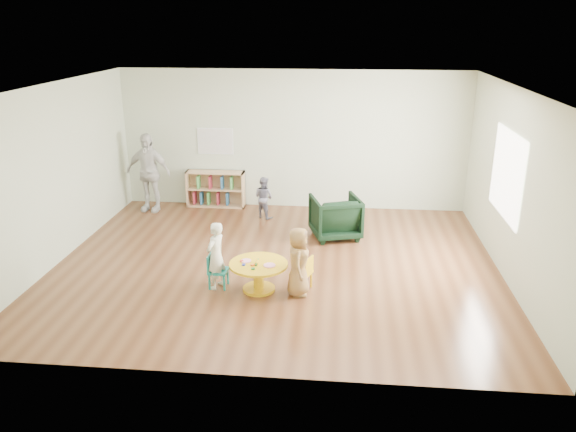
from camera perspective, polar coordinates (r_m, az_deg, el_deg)
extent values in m
plane|color=#55301B|center=(9.03, -1.22, -4.92)|extent=(7.00, 7.00, 0.00)
cube|color=white|center=(8.29, -1.36, 12.69)|extent=(7.00, 6.00, 0.10)
cube|color=#B5C2A6|center=(11.45, 0.52, 7.71)|extent=(7.00, 0.10, 2.80)
cube|color=#B5C2A6|center=(5.75, -4.85, -4.42)|extent=(7.00, 0.10, 2.80)
cube|color=#B5C2A6|center=(9.61, -22.54, 3.94)|extent=(0.10, 6.00, 2.80)
cube|color=#B5C2A6|center=(8.85, 21.85, 2.80)|extent=(0.10, 6.00, 2.80)
cube|color=silver|center=(9.10, 21.32, 3.95)|extent=(0.02, 1.60, 1.30)
cylinder|color=gold|center=(8.14, -2.99, -6.29)|extent=(0.15, 0.15, 0.38)
cylinder|color=gold|center=(8.22, -2.97, -7.38)|extent=(0.47, 0.47, 0.04)
cylinder|color=gold|center=(8.05, -3.02, -4.93)|extent=(0.84, 0.84, 0.04)
cylinder|color=pink|center=(8.11, -4.28, -4.57)|extent=(0.15, 0.15, 0.02)
cylinder|color=pink|center=(7.95, -1.89, -5.03)|extent=(0.17, 0.17, 0.02)
cylinder|color=gold|center=(8.02, -3.17, -4.72)|extent=(0.04, 0.12, 0.04)
cylinder|color=#116230|center=(7.95, -3.27, -4.96)|extent=(0.02, 0.05, 0.02)
cylinder|color=#116230|center=(8.10, -3.08, -4.47)|extent=(0.02, 0.05, 0.02)
cube|color=red|center=(8.10, -4.72, -4.59)|extent=(0.06, 0.06, 0.02)
cube|color=#FF5E15|center=(7.97, -3.63, -4.98)|extent=(0.06, 0.07, 0.02)
cube|color=#1928BC|center=(7.99, -4.53, -4.96)|extent=(0.05, 0.05, 0.02)
cube|color=#116230|center=(7.86, -3.58, -5.36)|extent=(0.06, 0.05, 0.02)
cube|color=teal|center=(8.26, -7.09, -5.54)|extent=(0.28, 0.28, 0.04)
cube|color=teal|center=(8.23, -7.92, -4.62)|extent=(0.04, 0.27, 0.24)
cylinder|color=teal|center=(8.44, -7.58, -6.02)|extent=(0.03, 0.03, 0.24)
cylinder|color=teal|center=(8.25, -7.98, -6.66)|extent=(0.03, 0.03, 0.24)
cylinder|color=teal|center=(8.39, -6.13, -6.13)|extent=(0.03, 0.03, 0.24)
cylinder|color=teal|center=(8.20, -6.50, -6.78)|extent=(0.03, 0.03, 0.24)
cube|color=gold|center=(8.14, 1.36, -5.79)|extent=(0.35, 0.35, 0.04)
cube|color=gold|center=(8.04, 2.13, -5.07)|extent=(0.12, 0.26, 0.23)
cylinder|color=gold|center=(8.07, 1.73, -7.09)|extent=(0.03, 0.03, 0.23)
cylinder|color=gold|center=(8.25, 2.36, -6.49)|extent=(0.03, 0.03, 0.23)
cylinder|color=gold|center=(8.16, 0.34, -6.80)|extent=(0.03, 0.03, 0.23)
cylinder|color=gold|center=(8.33, 1.00, -6.21)|extent=(0.03, 0.03, 0.23)
cube|color=tan|center=(11.93, -10.10, 2.81)|extent=(0.03, 0.30, 0.75)
cube|color=tan|center=(11.67, -4.55, 2.68)|extent=(0.03, 0.30, 0.75)
cube|color=tan|center=(11.89, -7.28, 1.09)|extent=(1.20, 0.30, 0.03)
cube|color=tan|center=(11.69, -7.43, 4.44)|extent=(1.20, 0.30, 0.03)
cube|color=tan|center=(11.79, -7.35, 2.75)|extent=(1.14, 0.28, 0.03)
cube|color=tan|center=(11.92, -7.20, 2.94)|extent=(1.20, 0.02, 0.75)
cube|color=#AE2E40|center=(11.93, -9.44, 1.87)|extent=(0.04, 0.18, 0.26)
cube|color=#2D689F|center=(11.89, -8.74, 1.85)|extent=(0.04, 0.18, 0.26)
cube|color=#57BC59|center=(11.86, -8.04, 1.84)|extent=(0.04, 0.18, 0.26)
cube|color=#AE2E40|center=(11.81, -7.10, 1.81)|extent=(0.04, 0.18, 0.26)
cube|color=#2D689F|center=(11.77, -6.14, 1.79)|extent=(0.04, 0.18, 0.26)
cube|color=#57BC59|center=(11.81, -9.06, 3.46)|extent=(0.04, 0.18, 0.26)
cube|color=#AE2E40|center=(11.75, -7.88, 3.43)|extent=(0.04, 0.18, 0.26)
cube|color=#2D689F|center=(11.69, -6.69, 3.41)|extent=(0.04, 0.18, 0.26)
cube|color=#57BC59|center=(11.65, -5.72, 3.39)|extent=(0.04, 0.18, 0.26)
cube|color=white|center=(11.70, -7.39, 7.55)|extent=(0.74, 0.01, 0.54)
cube|color=red|center=(11.69, -7.39, 7.54)|extent=(0.70, 0.00, 0.50)
imported|color=black|center=(10.04, 4.83, -0.09)|extent=(1.01, 1.03, 0.76)
imported|color=silver|center=(8.15, -7.35, -4.01)|extent=(0.36, 0.43, 1.01)
imported|color=yellow|center=(7.89, 1.07, -4.66)|extent=(0.32, 0.49, 1.00)
imported|color=#17173A|center=(11.00, -2.48, 1.90)|extent=(0.51, 0.48, 0.83)
imported|color=silver|center=(11.67, -14.01, 4.31)|extent=(0.98, 0.51, 1.60)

